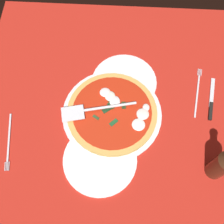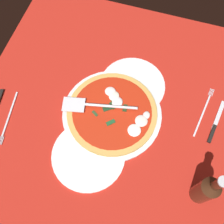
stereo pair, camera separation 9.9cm
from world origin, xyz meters
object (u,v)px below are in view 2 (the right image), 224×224
at_px(place_setting_near, 209,119).
at_px(pizza_server, 95,106).
at_px(dinner_plate_right, 132,85).
at_px(dinner_plate_left, 88,155).
at_px(place_setting_far, 2,112).
at_px(beer_bottle, 207,190).
at_px(pizza, 113,112).

bearing_deg(place_setting_near, pizza_server, 111.69).
bearing_deg(dinner_plate_right, dinner_plate_left, 167.09).
xyz_separation_m(place_setting_far, beer_bottle, (-0.07, -0.74, 0.09)).
distance_m(pizza_server, place_setting_far, 0.34).
relative_size(dinner_plate_right, place_setting_far, 1.16).
distance_m(dinner_plate_right, beer_bottle, 0.46).
height_order(dinner_plate_right, place_setting_far, place_setting_far).
bearing_deg(beer_bottle, dinner_plate_right, 43.84).
distance_m(dinner_plate_left, pizza, 0.18).
height_order(pizza, pizza_server, pizza_server).
relative_size(dinner_plate_left, pizza, 0.77).
distance_m(pizza_server, beer_bottle, 0.45).
bearing_deg(place_setting_far, pizza_server, 100.37).
xyz_separation_m(dinner_plate_left, beer_bottle, (-0.01, -0.38, 0.08)).
xyz_separation_m(pizza_server, place_setting_near, (0.09, -0.40, -0.04)).
bearing_deg(pizza, pizza_server, 93.80).
height_order(pizza_server, beer_bottle, beer_bottle).
bearing_deg(pizza_server, pizza, 171.44).
xyz_separation_m(dinner_plate_left, dinner_plate_right, (0.31, -0.07, 0.00)).
height_order(dinner_plate_left, beer_bottle, beer_bottle).
relative_size(pizza_server, place_setting_far, 1.25).
relative_size(pizza, beer_bottle, 1.44).
bearing_deg(pizza, place_setting_far, 106.21).
height_order(place_setting_near, beer_bottle, beer_bottle).
bearing_deg(place_setting_far, place_setting_near, 97.00).
distance_m(place_setting_far, beer_bottle, 0.74).
bearing_deg(place_setting_near, place_setting_far, 114.49).
bearing_deg(dinner_plate_right, place_setting_far, 120.34).
bearing_deg(dinner_plate_left, place_setting_near, -55.48).
relative_size(dinner_plate_right, pizza_server, 0.93).
bearing_deg(beer_bottle, place_setting_near, 1.69).
height_order(dinner_plate_right, beer_bottle, beer_bottle).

